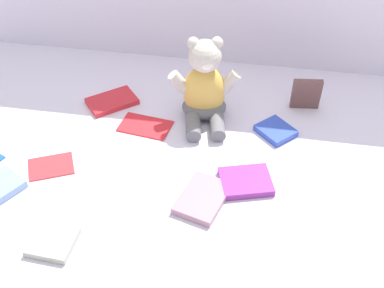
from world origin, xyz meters
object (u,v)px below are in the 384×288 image
book_case_4 (112,101)px  book_case_5 (53,242)px  book_case_7 (145,126)px  book_case_10 (276,131)px  book_case_9 (51,166)px  book_case_12 (246,182)px  book_case_8 (203,198)px  book_case_6 (306,94)px  teddy_bear (205,89)px

book_case_4 → book_case_5: bearing=142.5°
book_case_7 → book_case_10: 0.35m
book_case_9 → book_case_12: (0.48, 0.02, 0.01)m
book_case_5 → book_case_10: 0.64m
book_case_8 → book_case_10: bearing=76.8°
book_case_4 → book_case_5: (0.02, -0.51, 0.00)m
book_case_5 → book_case_6: (0.52, 0.58, 0.04)m
book_case_7 → book_case_10: (0.35, 0.03, 0.00)m
book_case_9 → teddy_bear: bearing=103.1°
book_case_4 → book_case_9: 0.29m
book_case_5 → book_case_10: (0.45, 0.45, 0.00)m
book_case_5 → book_case_6: bearing=-128.9°
book_case_5 → book_case_7: size_ratio=0.68×
teddy_bear → book_case_7: size_ratio=1.73×
book_case_6 → book_case_8: book_case_6 is taller
teddy_bear → book_case_12: (0.14, -0.25, -0.08)m
book_case_9 → book_case_8: bearing=57.7°
book_case_10 → book_case_12: (-0.06, -0.20, 0.00)m
teddy_bear → book_case_9: size_ratio=2.17×
book_case_7 → book_case_12: (0.29, -0.17, 0.01)m
teddy_bear → book_case_9: teddy_bear is taller
book_case_6 → book_case_10: bearing=-127.3°
book_case_5 → book_case_10: size_ratio=1.03×
book_case_6 → teddy_bear: bearing=-170.4°
teddy_bear → book_case_6: size_ratio=2.48×
book_case_7 → book_case_5: bearing=174.7°
book_case_5 → book_case_6: book_case_6 is taller
book_case_8 → book_case_12: size_ratio=1.13×
book_case_4 → book_case_9: bearing=125.5°
teddy_bear → book_case_6: (0.27, 0.08, -0.04)m
book_case_8 → book_case_12: bearing=53.3°
teddy_bear → book_case_5: bearing=-127.7°
book_case_7 → book_case_10: bearing=-76.8°
book_case_8 → book_case_12: 0.12m
teddy_bear → book_case_12: bearing=-72.1°
book_case_7 → book_case_6: bearing=-61.4°
book_case_6 → book_case_12: bearing=-119.3°
teddy_bear → book_case_9: (-0.34, -0.27, -0.08)m
book_case_4 → book_case_10: 0.47m
book_case_5 → book_case_7: bearing=-100.1°
book_case_7 → book_case_4: bearing=61.7°
book_case_9 → book_case_10: size_ratio=1.20×
book_case_4 → book_case_6: (0.54, 0.07, 0.04)m
teddy_bear → book_case_7: teddy_bear is taller
book_case_7 → book_case_8: bearing=-133.2°
book_case_5 → book_case_9: bearing=-64.3°
book_case_6 → book_case_12: (-0.14, -0.33, -0.04)m
book_case_4 → book_case_7: 0.15m
book_case_4 → book_case_7: bearing=-166.0°
teddy_bear → book_case_6: teddy_bear is taller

